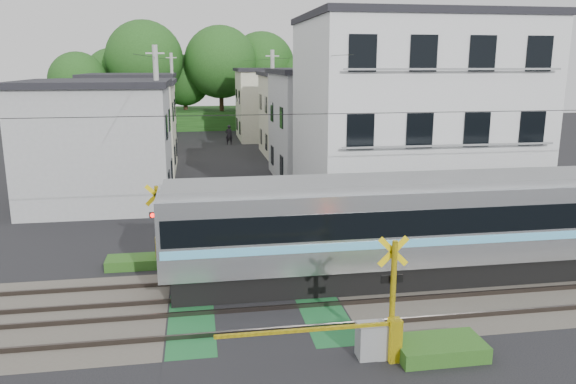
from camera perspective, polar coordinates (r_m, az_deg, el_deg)
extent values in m
plane|color=black|center=(17.34, -3.36, -11.31)|extent=(120.00, 120.00, 0.00)
cube|color=#47423A|center=(17.34, -3.36, -11.31)|extent=(120.00, 6.00, 0.00)
cube|color=black|center=(17.34, -3.36, -11.30)|extent=(5.20, 120.00, 0.00)
cube|color=#145126|center=(17.27, -9.77, -11.57)|extent=(1.30, 6.00, 0.00)
cube|color=#145126|center=(17.61, 2.91, -10.88)|extent=(1.30, 6.00, 0.00)
cube|color=#3F3833|center=(15.61, -2.60, -13.91)|extent=(120.00, 0.08, 0.14)
cube|color=#3F3833|center=(16.86, -3.18, -11.79)|extent=(120.00, 0.08, 0.14)
cube|color=#3F3833|center=(17.77, -3.54, -10.45)|extent=(120.00, 0.08, 0.14)
cube|color=#3F3833|center=(19.06, -3.98, -8.80)|extent=(120.00, 0.08, 0.14)
cube|color=black|center=(19.58, 12.90, -7.40)|extent=(16.18, 2.23, 0.84)
cube|color=black|center=(18.31, -4.72, -9.03)|extent=(2.25, 2.06, 0.56)
cube|color=black|center=(22.47, 27.04, -6.24)|extent=(2.25, 2.06, 0.56)
cube|color=silver|center=(19.08, 13.14, -2.78)|extent=(16.85, 2.62, 2.43)
cube|color=black|center=(19.00, 13.19, -1.93)|extent=(16.58, 2.66, 0.83)
cube|color=#5DBCEB|center=(19.17, 13.09, -3.76)|extent=(16.69, 2.65, 0.26)
cube|color=slate|center=(18.77, 13.35, 1.13)|extent=(16.52, 2.15, 0.22)
cube|color=black|center=(17.61, -12.92, -2.84)|extent=(0.10, 2.25, 1.46)
cylinder|color=yellow|center=(14.14, 10.58, -10.70)|extent=(0.14, 0.14, 3.00)
cube|color=yellow|center=(13.79, 10.64, -5.96)|extent=(0.77, 0.05, 0.77)
cube|color=yellow|center=(13.79, 10.64, -5.96)|extent=(0.77, 0.05, 0.77)
cube|color=black|center=(14.03, 10.52, -8.67)|extent=(0.55, 0.05, 0.20)
sphere|color=#FF0C07|center=(14.03, 9.82, -8.64)|extent=(0.16, 0.16, 0.16)
sphere|color=#FF0C07|center=(14.14, 11.06, -8.52)|extent=(0.16, 0.16, 0.16)
cube|color=gray|center=(14.44, 8.47, -14.71)|extent=(0.70, 0.50, 0.90)
cube|color=yellow|center=(14.33, 10.76, -14.57)|extent=(0.30, 0.30, 1.10)
cube|color=yellow|center=(13.57, 1.61, -13.85)|extent=(4.20, 0.08, 0.08)
cylinder|color=yellow|center=(20.18, -13.04, -3.56)|extent=(0.14, 0.14, 3.00)
cube|color=yellow|center=(19.79, -13.23, -0.31)|extent=(0.77, 0.05, 0.77)
cube|color=yellow|center=(19.79, -13.23, -0.31)|extent=(0.77, 0.05, 0.77)
cube|color=black|center=(19.95, -13.13, -2.27)|extent=(0.55, 0.05, 0.20)
sphere|color=#FF0C07|center=(19.91, -13.60, -2.33)|extent=(0.16, 0.16, 0.16)
sphere|color=#FF0C07|center=(19.88, -12.68, -2.30)|extent=(0.16, 0.16, 0.16)
cube|color=gray|center=(20.47, -11.48, -6.34)|extent=(0.70, 0.50, 0.90)
cube|color=yellow|center=(20.70, -12.86, -5.89)|extent=(0.30, 0.30, 1.10)
cube|color=yellow|center=(20.53, -6.63, -4.48)|extent=(4.20, 0.08, 0.08)
cube|color=silver|center=(27.30, 12.45, 7.13)|extent=(10.00, 8.00, 9.00)
cube|color=black|center=(27.25, 12.94, 16.90)|extent=(10.20, 8.16, 0.30)
cube|color=black|center=(22.85, 7.16, -1.40)|extent=(1.10, 0.06, 1.40)
cube|color=black|center=(23.65, 12.86, -1.13)|extent=(1.10, 0.06, 1.40)
cube|color=black|center=(24.67, 18.14, -0.88)|extent=(1.10, 0.06, 1.40)
cube|color=black|center=(25.88, 22.96, -0.64)|extent=(1.10, 0.06, 1.40)
cube|color=gray|center=(24.10, 15.74, -2.51)|extent=(9.00, 0.06, 0.08)
cube|color=black|center=(22.30, 7.37, 6.09)|extent=(1.10, 0.06, 1.40)
cube|color=black|center=(23.12, 13.23, 6.10)|extent=(1.10, 0.06, 1.40)
cube|color=black|center=(24.17, 18.64, 6.05)|extent=(1.10, 0.06, 1.40)
cube|color=black|center=(25.40, 23.56, 5.95)|extent=(1.10, 0.06, 1.40)
cube|color=gray|center=(23.51, 16.19, 4.56)|extent=(9.00, 0.06, 0.08)
cube|color=black|center=(22.15, 7.60, 13.82)|extent=(1.10, 0.06, 1.40)
cube|color=black|center=(22.98, 13.63, 13.54)|extent=(1.10, 0.06, 1.40)
cube|color=black|center=(24.03, 19.17, 13.16)|extent=(1.10, 0.06, 1.40)
cube|color=black|center=(25.27, 24.18, 12.71)|extent=(1.10, 0.06, 1.40)
cube|color=gray|center=(23.29, 16.66, 11.88)|extent=(9.00, 0.06, 0.08)
cube|color=#A7AAAC|center=(30.42, -18.64, 4.48)|extent=(7.00, 7.00, 6.00)
cube|color=black|center=(30.15, -19.08, 10.40)|extent=(7.35, 7.35, 0.30)
cube|color=black|center=(28.62, -11.95, 0.92)|extent=(0.06, 1.00, 1.20)
cube|color=black|center=(32.05, -11.70, 2.20)|extent=(0.06, 1.00, 1.20)
cube|color=black|center=(28.18, -12.22, 6.50)|extent=(0.06, 1.00, 1.20)
cube|color=black|center=(31.66, -11.93, 7.19)|extent=(0.06, 1.00, 1.20)
cube|color=#A7AAAC|center=(34.98, 4.58, 6.54)|extent=(7.00, 8.00, 6.50)
cube|color=black|center=(34.77, 4.69, 12.12)|extent=(7.35, 8.40, 0.30)
cube|color=black|center=(32.63, -0.67, 2.66)|extent=(0.06, 1.00, 1.20)
cube|color=black|center=(36.53, -1.62, 3.76)|extent=(0.06, 1.00, 1.20)
cube|color=black|center=(32.25, -0.68, 7.56)|extent=(0.06, 1.00, 1.20)
cube|color=black|center=(36.19, -1.65, 8.14)|extent=(0.06, 1.00, 1.20)
cube|color=beige|center=(39.34, -17.34, 6.19)|extent=(8.00, 7.00, 5.80)
cube|color=black|center=(39.13, -17.64, 10.63)|extent=(8.40, 7.35, 0.30)
cube|color=black|center=(37.47, -11.40, 3.74)|extent=(0.06, 1.00, 1.20)
cube|color=black|center=(40.92, -11.26, 4.51)|extent=(0.06, 1.00, 1.20)
cube|color=black|center=(37.13, -11.60, 8.01)|extent=(0.06, 1.00, 1.20)
cube|color=black|center=(40.62, -11.43, 8.42)|extent=(0.06, 1.00, 1.20)
cube|color=beige|center=(44.79, 1.99, 7.78)|extent=(7.00, 7.00, 6.20)
cube|color=black|center=(44.62, 2.02, 11.94)|extent=(7.35, 7.35, 0.30)
cube|color=black|center=(42.71, -2.23, 5.09)|extent=(0.06, 1.00, 1.20)
cube|color=black|center=(46.16, -2.78, 5.67)|extent=(0.06, 1.00, 1.20)
cube|color=black|center=(42.42, -2.26, 8.84)|extent=(0.06, 1.00, 1.20)
cube|color=black|center=(45.89, -2.82, 9.14)|extent=(0.06, 1.00, 1.20)
cube|color=beige|center=(49.19, -15.57, 7.66)|extent=(7.00, 8.00, 6.00)
cube|color=black|center=(49.02, -15.80, 11.32)|extent=(7.35, 8.40, 0.30)
cube|color=black|center=(47.13, -11.41, 5.58)|extent=(0.06, 1.00, 1.20)
cube|color=black|center=(51.10, -11.27, 6.14)|extent=(0.06, 1.00, 1.20)
cube|color=black|center=(46.86, -11.56, 8.98)|extent=(0.06, 1.00, 1.20)
cube|color=black|center=(50.85, -11.41, 9.28)|extent=(0.06, 1.00, 1.20)
cube|color=beige|center=(54.48, -0.83, 8.80)|extent=(8.00, 7.00, 6.40)
cube|color=black|center=(54.34, -0.84, 12.33)|extent=(8.40, 7.35, 0.30)
cube|color=black|center=(52.47, -4.92, 6.52)|extent=(0.06, 1.00, 1.20)
cube|color=black|center=(55.94, -5.21, 6.91)|extent=(0.06, 1.00, 1.20)
cube|color=black|center=(52.23, -4.98, 9.57)|extent=(0.06, 1.00, 1.20)
cube|color=black|center=(55.72, -5.27, 9.77)|extent=(0.06, 1.00, 1.20)
cube|color=#22511B|center=(66.04, -8.03, 7.49)|extent=(40.00, 10.00, 2.00)
cylinder|color=#332114|center=(62.09, -20.32, 7.48)|extent=(0.50, 0.50, 4.16)
sphere|color=#22511B|center=(61.91, -20.56, 10.54)|extent=(5.82, 5.82, 5.82)
cylinder|color=#332114|center=(66.99, -17.16, 8.16)|extent=(0.50, 0.50, 4.42)
sphere|color=#22511B|center=(66.82, -17.37, 11.17)|extent=(6.18, 6.18, 6.18)
cylinder|color=#332114|center=(62.95, -14.15, 8.71)|extent=(0.50, 0.50, 5.81)
sphere|color=#22511B|center=(62.81, -14.39, 12.94)|extent=(8.14, 8.14, 8.14)
cylinder|color=#332114|center=(65.49, -10.34, 8.26)|extent=(0.50, 0.50, 4.06)
sphere|color=#22511B|center=(65.32, -10.46, 11.10)|extent=(5.68, 5.68, 5.68)
cylinder|color=#332114|center=(63.21, -6.76, 8.92)|extent=(0.50, 0.50, 5.59)
sphere|color=#22511B|center=(63.06, -6.87, 12.98)|extent=(7.83, 7.83, 7.83)
cylinder|color=#332114|center=(66.35, -2.64, 9.08)|extent=(0.50, 0.50, 5.36)
sphere|color=#22511B|center=(66.20, -2.68, 12.78)|extent=(7.51, 7.51, 7.51)
cylinder|color=#332114|center=(65.76, 1.18, 8.49)|extent=(0.50, 0.50, 4.06)
sphere|color=#22511B|center=(65.59, 1.19, 11.32)|extent=(5.69, 5.69, 5.69)
cylinder|color=#332114|center=(63.77, 5.18, 9.16)|extent=(0.50, 0.50, 5.98)
sphere|color=#22511B|center=(63.64, 5.27, 13.47)|extent=(8.37, 8.37, 8.37)
cube|color=black|center=(18.62, 14.85, 7.84)|extent=(60.00, 0.02, 0.02)
cylinder|color=#A5A5A0|center=(28.96, -13.00, 6.43)|extent=(0.26, 0.26, 8.00)
cube|color=#A5A5A0|center=(28.80, -13.37, 13.56)|extent=(0.90, 0.08, 0.08)
cylinder|color=#A5A5A0|center=(38.22, -1.56, 8.25)|extent=(0.26, 0.26, 8.00)
cube|color=#A5A5A0|center=(38.09, -1.60, 13.65)|extent=(0.90, 0.08, 0.08)
cylinder|color=#A5A5A0|center=(49.87, -11.59, 9.09)|extent=(0.26, 0.26, 8.00)
cube|color=#A5A5A0|center=(49.77, -11.78, 13.22)|extent=(0.90, 0.08, 0.08)
cube|color=black|center=(39.28, -12.35, 13.05)|extent=(0.02, 42.00, 0.02)
cube|color=black|center=(39.58, -1.90, 13.33)|extent=(0.02, 42.00, 0.02)
imported|color=black|center=(50.71, -6.01, 5.80)|extent=(0.66, 0.44, 1.77)
cube|color=#2D5E1E|center=(14.96, 15.11, -15.08)|extent=(2.20, 1.20, 0.40)
cube|color=#2D5E1E|center=(20.96, -15.55, -6.88)|extent=(1.80, 1.00, 0.36)
cube|color=#2D5E1E|center=(21.10, 8.28, -6.48)|extent=(1.50, 0.90, 0.30)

